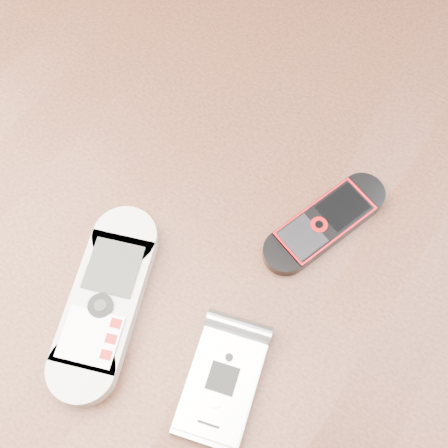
{
  "coord_description": "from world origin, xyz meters",
  "views": [
    {
      "loc": [
        0.13,
        -0.18,
        1.26
      ],
      "look_at": [
        0.01,
        0.0,
        0.76
      ],
      "focal_mm": 50.0,
      "sensor_mm": 36.0,
      "label": 1
    }
  ],
  "objects_px": {
    "motorola_razr": "(221,384)",
    "table": "(220,266)",
    "nokia_black_red": "(325,223)",
    "nokia_white": "(105,301)"
  },
  "relations": [
    {
      "from": "nokia_white",
      "to": "motorola_razr",
      "type": "relative_size",
      "value": 1.62
    },
    {
      "from": "table",
      "to": "nokia_white",
      "type": "height_order",
      "value": "nokia_white"
    },
    {
      "from": "motorola_razr",
      "to": "table",
      "type": "bearing_deg",
      "value": 108.3
    },
    {
      "from": "nokia_white",
      "to": "nokia_black_red",
      "type": "xyz_separation_m",
      "value": [
        0.12,
        0.16,
        -0.0
      ]
    },
    {
      "from": "nokia_black_red",
      "to": "motorola_razr",
      "type": "relative_size",
      "value": 1.23
    },
    {
      "from": "nokia_white",
      "to": "motorola_razr",
      "type": "distance_m",
      "value": 0.12
    },
    {
      "from": "table",
      "to": "motorola_razr",
      "type": "distance_m",
      "value": 0.18
    },
    {
      "from": "nokia_white",
      "to": "nokia_black_red",
      "type": "relative_size",
      "value": 1.32
    },
    {
      "from": "table",
      "to": "motorola_razr",
      "type": "height_order",
      "value": "motorola_razr"
    },
    {
      "from": "nokia_black_red",
      "to": "motorola_razr",
      "type": "height_order",
      "value": "motorola_razr"
    }
  ]
}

